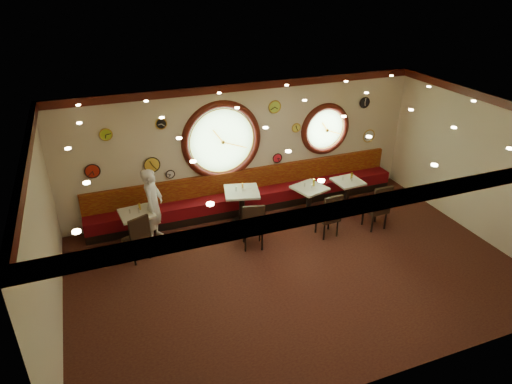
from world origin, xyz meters
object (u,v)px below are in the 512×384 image
object	(u,v)px
chair_b	(253,223)
condiment_a_bottle	(140,207)
condiment_b_pepper	(243,189)
table_d	(347,190)
table_b	(242,203)
chair_a	(138,235)
chair_d	(379,205)
condiment_d_salt	(343,179)
condiment_b_bottle	(243,186)
waiter	(153,205)
chair_c	(330,213)
condiment_c_pepper	(312,186)
condiment_a_salt	(130,212)
condiment_a_pepper	(139,211)
table_c	(309,198)
condiment_c_bottle	(314,182)
condiment_c_salt	(305,185)
condiment_d_bottle	(352,176)
condiment_b_salt	(236,189)
table_a	(138,224)
condiment_d_pepper	(352,179)

from	to	relation	value
chair_b	condiment_a_bottle	world-z (taller)	chair_b
condiment_b_pepper	chair_b	bearing A→B (deg)	-98.09
condiment_a_bottle	table_d	bearing A→B (deg)	-3.25
table_b	chair_a	size ratio (longest dim) A/B	1.44
chair_d	condiment_d_salt	size ratio (longest dim) A/B	7.95
condiment_b_bottle	waiter	xyz separation A→B (m)	(-2.10, -0.01, -0.09)
table_b	table_d	distance (m)	2.79
chair_b	waiter	bearing A→B (deg)	161.56
chair_c	condiment_c_pepper	world-z (taller)	chair_c
table_b	chair_b	xyz separation A→B (m)	(-0.14, -1.13, 0.09)
condiment_a_salt	condiment_a_pepper	world-z (taller)	condiment_a_pepper
chair_d	condiment_b_pepper	world-z (taller)	chair_d
condiment_a_pepper	condiment_b_pepper	size ratio (longest dim) A/B	1.23
table_c	condiment_a_pepper	bearing A→B (deg)	177.00
condiment_c_pepper	condiment_a_bottle	size ratio (longest dim) A/B	0.55
condiment_b_bottle	condiment_b_pepper	bearing A→B (deg)	-109.42
condiment_c_bottle	condiment_c_salt	bearing A→B (deg)	175.01
table_b	condiment_d_bottle	xyz separation A→B (m)	(2.90, -0.13, 0.28)
waiter	condiment_c_salt	bearing A→B (deg)	-67.29
table_c	condiment_b_bottle	bearing A→B (deg)	168.88
condiment_b_salt	condiment_c_salt	bearing A→B (deg)	-7.60
condiment_c_salt	condiment_a_bottle	world-z (taller)	condiment_a_bottle
table_c	table_d	size ratio (longest dim) A/B	1.19
chair_c	condiment_b_bottle	world-z (taller)	chair_c
table_c	waiter	distance (m)	3.75
chair_b	condiment_a_salt	bearing A→B (deg)	168.16
table_b	condiment_b_pepper	world-z (taller)	condiment_b_pepper
table_a	condiment_a_pepper	xyz separation A→B (m)	(0.05, -0.03, 0.34)
condiment_b_pepper	condiment_b_bottle	world-z (taller)	condiment_b_bottle
table_c	condiment_b_bottle	world-z (taller)	condiment_b_bottle
table_c	chair_c	world-z (taller)	chair_c
chair_a	chair_b	distance (m)	2.43
condiment_c_salt	condiment_b_bottle	size ratio (longest dim) A/B	0.59
table_a	chair_a	xyz separation A→B (m)	(-0.08, -0.69, 0.12)
condiment_c_salt	chair_d	bearing A→B (deg)	-42.38
condiment_a_salt	condiment_b_pepper	size ratio (longest dim) A/B	1.01
table_d	condiment_b_salt	size ratio (longest dim) A/B	6.72
condiment_c_salt	waiter	world-z (taller)	waiter
table_c	condiment_d_salt	distance (m)	1.05
table_d	condiment_b_bottle	xyz separation A→B (m)	(-2.73, 0.26, 0.48)
condiment_d_pepper	condiment_c_bottle	xyz separation A→B (m)	(-1.06, 0.03, 0.08)
table_d	condiment_c_pepper	xyz separation A→B (m)	(-1.09, -0.10, 0.36)
table_c	chair_b	world-z (taller)	chair_b
chair_a	condiment_b_salt	world-z (taller)	chair_a
condiment_a_bottle	condiment_c_bottle	size ratio (longest dim) A/B	0.88
condiment_d_bottle	chair_a	bearing A→B (deg)	-174.16
chair_a	condiment_a_salt	distance (m)	0.74
table_b	condiment_b_salt	xyz separation A→B (m)	(-0.13, 0.04, 0.38)
chair_c	condiment_c_bottle	distance (m)	1.12
table_b	condiment_c_pepper	world-z (taller)	table_b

